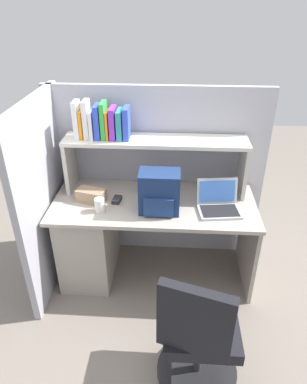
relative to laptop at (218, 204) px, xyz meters
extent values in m
plane|color=slate|center=(-0.49, 0.08, -0.78)|extent=(8.00, 8.00, 0.00)
cube|color=#AAA093|center=(-0.49, 0.08, -0.07)|extent=(1.60, 0.70, 0.03)
cube|color=#9D9388|center=(-1.04, 0.08, -0.43)|extent=(0.40, 0.64, 0.70)
cube|color=#9D9388|center=(0.29, 0.08, -0.43)|extent=(0.03, 0.64, 0.70)
cube|color=#9E9EA8|center=(-0.49, 0.46, -0.01)|extent=(1.84, 0.05, 1.55)
cube|color=#9E9EA8|center=(-1.34, 0.03, -0.01)|extent=(0.05, 1.06, 1.55)
cube|color=#BCB7AC|center=(-1.19, 0.28, 0.16)|extent=(0.03, 0.28, 0.42)
cube|color=#BCB7AC|center=(0.21, 0.28, 0.16)|extent=(0.03, 0.28, 0.42)
cube|color=beige|center=(-0.49, 0.28, 0.38)|extent=(1.44, 0.28, 0.03)
cube|color=white|center=(-1.09, 0.27, 0.54)|extent=(0.04, 0.13, 0.29)
cube|color=orange|center=(-1.06, 0.27, 0.51)|extent=(0.02, 0.13, 0.21)
cube|color=white|center=(-1.02, 0.28, 0.54)|extent=(0.04, 0.14, 0.29)
cube|color=white|center=(-0.98, 0.27, 0.51)|extent=(0.02, 0.17, 0.22)
cube|color=blue|center=(-0.94, 0.28, 0.53)|extent=(0.04, 0.16, 0.26)
cube|color=green|center=(-0.89, 0.28, 0.54)|extent=(0.03, 0.15, 0.28)
cube|color=orange|center=(-0.86, 0.27, 0.51)|extent=(0.02, 0.14, 0.21)
cube|color=purple|center=(-0.82, 0.28, 0.52)|extent=(0.04, 0.17, 0.24)
cube|color=teal|center=(-0.77, 0.28, 0.51)|extent=(0.04, 0.17, 0.22)
cube|color=blue|center=(-0.71, 0.28, 0.52)|extent=(0.04, 0.16, 0.25)
cube|color=#B7BABF|center=(0.01, -0.04, -0.04)|extent=(0.34, 0.26, 0.02)
cube|color=black|center=(0.01, -0.05, -0.03)|extent=(0.29, 0.20, 0.00)
cube|color=#B7BABF|center=(-0.01, 0.07, 0.07)|extent=(0.31, 0.10, 0.20)
cube|color=#3F72CC|center=(-0.01, 0.07, 0.07)|extent=(0.28, 0.07, 0.16)
cube|color=navy|center=(-0.45, -0.03, 0.11)|extent=(0.30, 0.20, 0.32)
cube|color=navy|center=(-0.45, -0.14, 0.04)|extent=(0.22, 0.04, 0.14)
cube|color=#262628|center=(-0.79, 0.07, -0.03)|extent=(0.07, 0.11, 0.03)
cylinder|color=white|center=(-0.89, -0.08, 0.00)|extent=(0.08, 0.08, 0.10)
cube|color=#9E7F60|center=(-0.99, 0.06, 0.00)|extent=(0.24, 0.17, 0.10)
cylinder|color=black|center=(-0.15, -0.86, -0.76)|extent=(0.52, 0.52, 0.04)
cylinder|color=#262628|center=(-0.15, -0.86, -0.54)|extent=(0.05, 0.05, 0.41)
cube|color=black|center=(-0.15, -0.86, -0.33)|extent=(0.44, 0.44, 0.08)
cube|color=black|center=(-0.21, -1.05, -0.07)|extent=(0.40, 0.17, 0.44)
camera|label=1|loc=(-0.35, -2.29, 1.41)|focal=33.03mm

